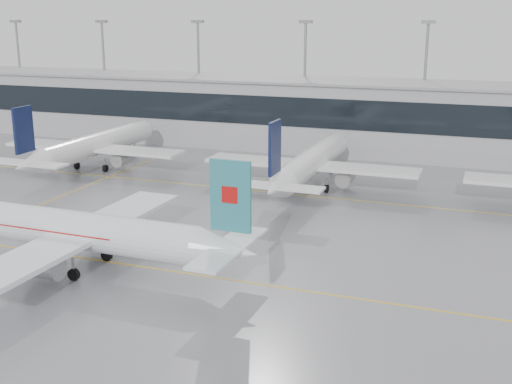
% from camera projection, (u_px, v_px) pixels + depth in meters
% --- Properties ---
extents(ground, '(320.00, 320.00, 0.00)m').
position_uv_depth(ground, '(210.00, 277.00, 58.55)').
color(ground, gray).
rests_on(ground, ground).
extents(taxi_line_main, '(120.00, 0.25, 0.01)m').
position_uv_depth(taxi_line_main, '(210.00, 277.00, 58.55)').
color(taxi_line_main, gold).
rests_on(taxi_line_main, ground).
extents(taxi_line_north, '(120.00, 0.25, 0.01)m').
position_uv_depth(taxi_line_north, '(303.00, 195.00, 85.70)').
color(taxi_line_north, gold).
rests_on(taxi_line_north, ground).
extents(taxi_line_cross, '(0.25, 60.00, 0.01)m').
position_uv_depth(taxi_line_cross, '(45.00, 203.00, 82.21)').
color(taxi_line_cross, gold).
rests_on(taxi_line_cross, ground).
extents(terminal, '(180.00, 15.00, 12.00)m').
position_uv_depth(terminal, '(355.00, 117.00, 113.09)').
color(terminal, '#9E9EA2').
rests_on(terminal, ground).
extents(terminal_glass, '(180.00, 0.20, 5.00)m').
position_uv_depth(terminal_glass, '(345.00, 115.00, 105.87)').
color(terminal_glass, black).
rests_on(terminal_glass, ground).
extents(terminal_roof, '(182.00, 16.00, 0.40)m').
position_uv_depth(terminal_roof, '(356.00, 82.00, 111.48)').
color(terminal_roof, gray).
rests_on(terminal_roof, ground).
extents(light_masts, '(156.40, 1.00, 22.60)m').
position_uv_depth(light_masts, '(363.00, 73.00, 116.61)').
color(light_masts, gray).
rests_on(light_masts, ground).
extents(air_canada_jet, '(36.95, 29.65, 11.69)m').
position_uv_depth(air_canada_jet, '(78.00, 231.00, 59.63)').
color(air_canada_jet, white).
rests_on(air_canada_jet, ground).
extents(parked_jet_b, '(29.64, 36.96, 11.72)m').
position_uv_depth(parked_jet_b, '(94.00, 146.00, 99.84)').
color(parked_jet_b, white).
rests_on(parked_jet_b, ground).
extents(parked_jet_c, '(29.64, 36.96, 11.72)m').
position_uv_depth(parked_jet_c, '(311.00, 163.00, 88.07)').
color(parked_jet_c, white).
rests_on(parked_jet_c, ground).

